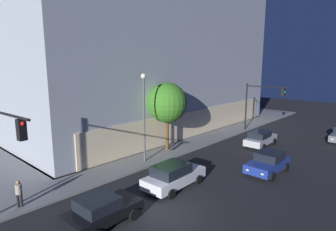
{
  "coord_description": "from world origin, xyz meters",
  "views": [
    {
      "loc": [
        -10.5,
        -9.65,
        8.21
      ],
      "look_at": [
        4.91,
        4.4,
        4.44
      ],
      "focal_mm": 29.52,
      "sensor_mm": 36.0,
      "label": 1
    }
  ],
  "objects_px": {
    "pedestrian_waiting": "(19,191)",
    "car_silver": "(260,138)",
    "sidewalk_tree": "(167,103)",
    "car_blue": "(268,162)",
    "street_lamp_sidewalk": "(144,107)",
    "car_white": "(173,175)",
    "traffic_light_far_corner": "(260,99)",
    "car_black": "(102,210)",
    "modern_building": "(114,49)"
  },
  "relations": [
    {
      "from": "car_black",
      "to": "car_blue",
      "type": "relative_size",
      "value": 0.96
    },
    {
      "from": "traffic_light_far_corner",
      "to": "pedestrian_waiting",
      "type": "xyz_separation_m",
      "value": [
        -27.02,
        2.1,
        -3.12
      ]
    },
    {
      "from": "street_lamp_sidewalk",
      "to": "pedestrian_waiting",
      "type": "relative_size",
      "value": 4.58
    },
    {
      "from": "traffic_light_far_corner",
      "to": "car_blue",
      "type": "relative_size",
      "value": 1.38
    },
    {
      "from": "traffic_light_far_corner",
      "to": "car_silver",
      "type": "relative_size",
      "value": 1.3
    },
    {
      "from": "modern_building",
      "to": "traffic_light_far_corner",
      "type": "distance_m",
      "value": 22.01
    },
    {
      "from": "pedestrian_waiting",
      "to": "car_black",
      "type": "distance_m",
      "value": 5.33
    },
    {
      "from": "modern_building",
      "to": "car_silver",
      "type": "bearing_deg",
      "value": -87.02
    },
    {
      "from": "pedestrian_waiting",
      "to": "car_silver",
      "type": "relative_size",
      "value": 0.36
    },
    {
      "from": "modern_building",
      "to": "street_lamp_sidewalk",
      "type": "bearing_deg",
      "value": -120.19
    },
    {
      "from": "traffic_light_far_corner",
      "to": "car_blue",
      "type": "bearing_deg",
      "value": -152.34
    },
    {
      "from": "car_white",
      "to": "pedestrian_waiting",
      "type": "bearing_deg",
      "value": 150.59
    },
    {
      "from": "traffic_light_far_corner",
      "to": "pedestrian_waiting",
      "type": "height_order",
      "value": "traffic_light_far_corner"
    },
    {
      "from": "traffic_light_far_corner",
      "to": "car_white",
      "type": "bearing_deg",
      "value": -172.35
    },
    {
      "from": "modern_building",
      "to": "car_white",
      "type": "bearing_deg",
      "value": -118.4
    },
    {
      "from": "car_white",
      "to": "car_blue",
      "type": "distance_m",
      "value": 7.86
    },
    {
      "from": "sidewalk_tree",
      "to": "pedestrian_waiting",
      "type": "xyz_separation_m",
      "value": [
        -14.0,
        -1.27,
        -3.62
      ]
    },
    {
      "from": "traffic_light_far_corner",
      "to": "street_lamp_sidewalk",
      "type": "height_order",
      "value": "street_lamp_sidewalk"
    },
    {
      "from": "car_blue",
      "to": "sidewalk_tree",
      "type": "bearing_deg",
      "value": 96.83
    },
    {
      "from": "traffic_light_far_corner",
      "to": "sidewalk_tree",
      "type": "xyz_separation_m",
      "value": [
        -13.02,
        3.37,
        0.5
      ]
    },
    {
      "from": "car_white",
      "to": "car_blue",
      "type": "height_order",
      "value": "car_white"
    },
    {
      "from": "traffic_light_far_corner",
      "to": "car_silver",
      "type": "xyz_separation_m",
      "value": [
        -5.45,
        -2.73,
        -3.4
      ]
    },
    {
      "from": "pedestrian_waiting",
      "to": "car_silver",
      "type": "height_order",
      "value": "pedestrian_waiting"
    },
    {
      "from": "traffic_light_far_corner",
      "to": "car_black",
      "type": "bearing_deg",
      "value": -173.82
    },
    {
      "from": "street_lamp_sidewalk",
      "to": "pedestrian_waiting",
      "type": "xyz_separation_m",
      "value": [
        -10.21,
        -0.4,
        -3.76
      ]
    },
    {
      "from": "modern_building",
      "to": "pedestrian_waiting",
      "type": "bearing_deg",
      "value": -138.74
    },
    {
      "from": "modern_building",
      "to": "street_lamp_sidewalk",
      "type": "height_order",
      "value": "modern_building"
    },
    {
      "from": "pedestrian_waiting",
      "to": "street_lamp_sidewalk",
      "type": "bearing_deg",
      "value": 2.25
    },
    {
      "from": "street_lamp_sidewalk",
      "to": "car_white",
      "type": "relative_size",
      "value": 1.56
    },
    {
      "from": "car_blue",
      "to": "car_silver",
      "type": "xyz_separation_m",
      "value": [
        6.42,
        3.49,
        0.02
      ]
    },
    {
      "from": "street_lamp_sidewalk",
      "to": "sidewalk_tree",
      "type": "height_order",
      "value": "street_lamp_sidewalk"
    },
    {
      "from": "car_blue",
      "to": "car_white",
      "type": "bearing_deg",
      "value": 151.94
    },
    {
      "from": "modern_building",
      "to": "car_silver",
      "type": "relative_size",
      "value": 7.56
    },
    {
      "from": "street_lamp_sidewalk",
      "to": "car_blue",
      "type": "bearing_deg",
      "value": -60.53
    },
    {
      "from": "sidewalk_tree",
      "to": "car_silver",
      "type": "height_order",
      "value": "sidewalk_tree"
    },
    {
      "from": "car_black",
      "to": "car_silver",
      "type": "height_order",
      "value": "car_silver"
    },
    {
      "from": "car_white",
      "to": "car_silver",
      "type": "bearing_deg",
      "value": -0.87
    },
    {
      "from": "pedestrian_waiting",
      "to": "car_blue",
      "type": "xyz_separation_m",
      "value": [
        15.15,
        -8.33,
        -0.29
      ]
    },
    {
      "from": "modern_building",
      "to": "street_lamp_sidewalk",
      "type": "relative_size",
      "value": 4.65
    },
    {
      "from": "sidewalk_tree",
      "to": "modern_building",
      "type": "bearing_deg",
      "value": 68.97
    },
    {
      "from": "traffic_light_far_corner",
      "to": "car_silver",
      "type": "distance_m",
      "value": 6.98
    },
    {
      "from": "street_lamp_sidewalk",
      "to": "traffic_light_far_corner",
      "type": "bearing_deg",
      "value": -8.48
    },
    {
      "from": "pedestrian_waiting",
      "to": "car_white",
      "type": "bearing_deg",
      "value": -29.41
    },
    {
      "from": "car_silver",
      "to": "sidewalk_tree",
      "type": "bearing_deg",
      "value": 141.13
    },
    {
      "from": "modern_building",
      "to": "pedestrian_waiting",
      "type": "xyz_separation_m",
      "value": [
        -20.38,
        -17.88,
        -9.53
      ]
    },
    {
      "from": "traffic_light_far_corner",
      "to": "street_lamp_sidewalk",
      "type": "relative_size",
      "value": 0.8
    },
    {
      "from": "car_blue",
      "to": "street_lamp_sidewalk",
      "type": "bearing_deg",
      "value": 119.47
    },
    {
      "from": "car_black",
      "to": "street_lamp_sidewalk",
      "type": "bearing_deg",
      "value": 33.3
    },
    {
      "from": "car_black",
      "to": "car_white",
      "type": "bearing_deg",
      "value": 1.43
    },
    {
      "from": "modern_building",
      "to": "car_blue",
      "type": "distance_m",
      "value": 28.47
    }
  ]
}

